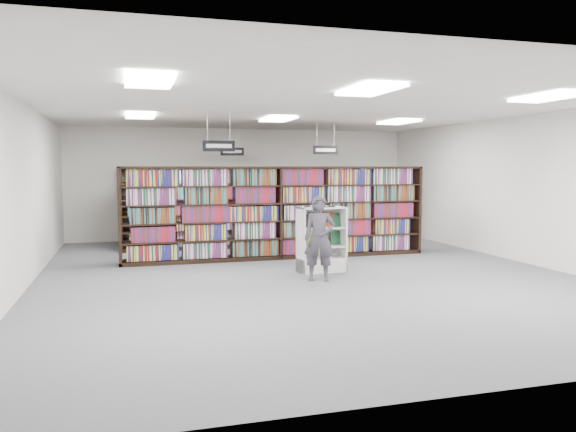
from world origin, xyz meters
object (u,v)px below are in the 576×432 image
object	(u,v)px
bookshelf_row_near	(278,212)
open_book	(319,205)
endcap_display	(321,249)
shopper	(320,239)

from	to	relation	value
bookshelf_row_near	open_book	distance (m)	1.87
bookshelf_row_near	endcap_display	size ratio (longest dim) A/B	5.40
bookshelf_row_near	endcap_display	world-z (taller)	bookshelf_row_near
bookshelf_row_near	shopper	distance (m)	2.71
endcap_display	shopper	size ratio (longest dim) A/B	0.83
bookshelf_row_near	shopper	xyz separation A→B (m)	(0.07, -2.70, -0.27)
bookshelf_row_near	open_book	world-z (taller)	bookshelf_row_near
endcap_display	open_book	distance (m)	0.88
open_book	shopper	bearing A→B (deg)	-93.39
open_book	shopper	world-z (taller)	shopper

